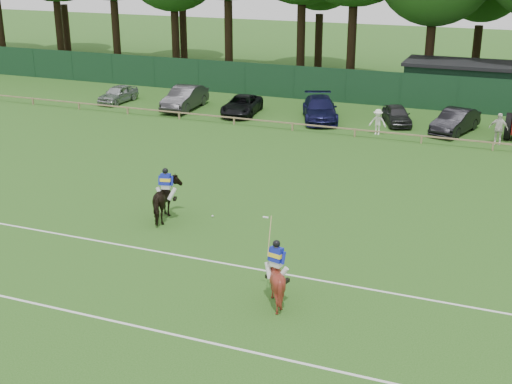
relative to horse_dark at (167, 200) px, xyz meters
The scene contains 19 objects.
ground 3.82m from the horse_dark, 32.15° to the right, with size 160.00×160.00×0.00m, color #1E4C14.
horse_dark is the anchor object (origin of this frame).
horse_chestnut 8.33m from the horse_dark, 36.31° to the right, with size 1.31×1.47×1.62m, color maroon.
sedan_silver 23.84m from the horse_dark, 127.34° to the left, with size 1.49×3.71×1.26m, color #A5A8AA.
sedan_grey 20.80m from the horse_dark, 115.24° to the left, with size 1.70×4.88×1.61m, color #2A2A2C.
suv_black 19.39m from the horse_dark, 103.43° to the left, with size 2.10×4.55×1.27m, color black.
sedan_navy 19.25m from the horse_dark, 87.15° to the left, with size 2.13×5.24×1.52m, color #13143D.
hatch_grey 20.87m from the horse_dark, 73.55° to the left, with size 1.47×3.65×1.24m, color #28282A.
estate_black 21.50m from the horse_dark, 63.29° to the left, with size 1.56×4.46×1.47m, color black.
spectator_left 17.84m from the horse_dark, 72.74° to the left, with size 1.02×0.59×1.58m, color white.
spectator_mid 21.38m from the horse_dark, 54.97° to the left, with size 1.09×0.45×1.85m, color silver.
rider_dark 0.78m from the horse_dark, 75.36° to the right, with size 0.93×0.49×1.41m.
rider_chestnut 8.36m from the horse_dark, 36.40° to the right, with size 0.93×0.70×2.05m.
polo_ball 2.10m from the horse_dark, 30.95° to the left, with size 0.09×0.09×0.09m, color silver.
pitch_lines 6.38m from the horse_dark, 60.14° to the right, with size 60.00×5.10×0.01m.
pitch_rail 16.34m from the horse_dark, 78.90° to the left, with size 62.10×0.10×0.50m.
perimeter_fence 25.22m from the horse_dark, 82.84° to the left, with size 92.08×0.08×2.50m.
utility_shed 29.49m from the horse_dark, 71.93° to the left, with size 8.40×4.40×3.04m.
tree_row 33.43m from the horse_dark, 81.15° to the left, with size 96.00×12.00×21.00m, color #26561C, non-canonical shape.
Camera 1 is at (10.30, -21.62, 11.01)m, focal length 48.00 mm.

